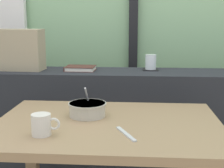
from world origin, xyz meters
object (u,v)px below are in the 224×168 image
object	(u,v)px
juice_glass	(151,63)
closed_book	(80,68)
breakfast_table	(107,147)
throw_pillow	(18,50)
coaster_square	(151,70)
ceramic_mug	(42,125)
fork_utensil	(126,134)
soup_bowl	(87,109)

from	to	relation	value
juice_glass	closed_book	bearing A→B (deg)	-173.39
breakfast_table	closed_book	xyz separation A→B (m)	(-0.23, 0.68, 0.25)
throw_pillow	coaster_square	bearing A→B (deg)	4.17
juice_glass	throw_pillow	bearing A→B (deg)	-175.83
closed_book	coaster_square	bearing A→B (deg)	6.61
closed_book	ceramic_mug	world-z (taller)	closed_book
juice_glass	fork_utensil	xyz separation A→B (m)	(-0.13, -0.88, -0.17)
throw_pillow	juice_glass	bearing A→B (deg)	4.17
ceramic_mug	juice_glass	bearing A→B (deg)	63.42
closed_book	soup_bowl	size ratio (longest dim) A/B	1.08
juice_glass	fork_utensil	bearing A→B (deg)	-98.34
fork_utensil	soup_bowl	bearing A→B (deg)	103.12
breakfast_table	juice_glass	xyz separation A→B (m)	(0.22, 0.73, 0.28)
closed_book	soup_bowl	bearing A→B (deg)	-77.29
closed_book	soup_bowl	distance (m)	0.61
juice_glass	soup_bowl	bearing A→B (deg)	-116.20
soup_bowl	ceramic_mug	size ratio (longest dim) A/B	1.56
throw_pillow	ceramic_mug	size ratio (longest dim) A/B	2.83
juice_glass	closed_book	xyz separation A→B (m)	(-0.45, -0.05, -0.03)
fork_utensil	breakfast_table	bearing A→B (deg)	95.81
closed_book	breakfast_table	bearing A→B (deg)	-71.21
soup_bowl	coaster_square	bearing A→B (deg)	63.80
coaster_square	closed_book	bearing A→B (deg)	-173.39
closed_book	throw_pillow	world-z (taller)	throw_pillow
closed_book	throw_pillow	distance (m)	0.41
breakfast_table	ceramic_mug	distance (m)	0.33
throw_pillow	soup_bowl	world-z (taller)	throw_pillow
juice_glass	soup_bowl	distance (m)	0.73
throw_pillow	fork_utensil	distance (m)	1.11
coaster_square	soup_bowl	bearing A→B (deg)	-116.20
throw_pillow	soup_bowl	distance (m)	0.81
breakfast_table	coaster_square	xyz separation A→B (m)	(0.22, 0.73, 0.24)
fork_utensil	throw_pillow	bearing A→B (deg)	106.07
breakfast_table	throw_pillow	bearing A→B (deg)	133.31
soup_bowl	fork_utensil	world-z (taller)	soup_bowl
soup_bowl	juice_glass	bearing A→B (deg)	63.80
coaster_square	ceramic_mug	distance (m)	1.02
ceramic_mug	throw_pillow	bearing A→B (deg)	114.87
juice_glass	breakfast_table	bearing A→B (deg)	-106.69
closed_book	fork_utensil	bearing A→B (deg)	-68.81
fork_utensil	ceramic_mug	size ratio (longest dim) A/B	1.50
closed_book	throw_pillow	size ratio (longest dim) A/B	0.59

